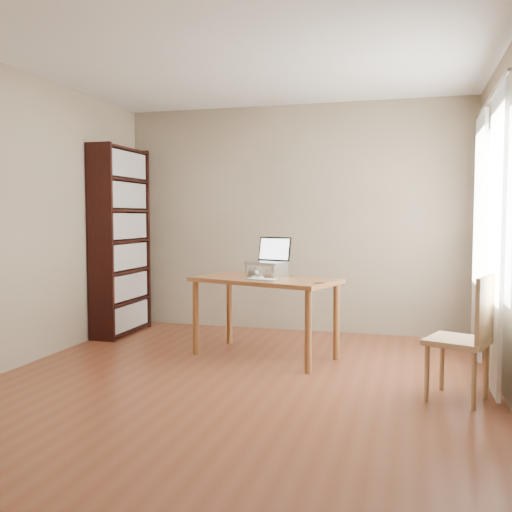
{
  "coord_description": "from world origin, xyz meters",
  "views": [
    {
      "loc": [
        1.33,
        -4.22,
        1.33
      ],
      "look_at": [
        -0.08,
        0.9,
        0.96
      ],
      "focal_mm": 40.0,
      "sensor_mm": 36.0,
      "label": 1
    }
  ],
  "objects_px": {
    "bookshelf": "(121,241)",
    "cat": "(266,271)",
    "keyboard": "(262,280)",
    "laptop": "(268,256)",
    "chair": "(468,334)",
    "desk": "(265,289)"
  },
  "relations": [
    {
      "from": "cat",
      "to": "desk",
      "type": "bearing_deg",
      "value": -71.73
    },
    {
      "from": "laptop",
      "to": "cat",
      "type": "relative_size",
      "value": 0.87
    },
    {
      "from": "cat",
      "to": "keyboard",
      "type": "bearing_deg",
      "value": -70.65
    },
    {
      "from": "keyboard",
      "to": "chair",
      "type": "height_order",
      "value": "chair"
    },
    {
      "from": "bookshelf",
      "to": "keyboard",
      "type": "distance_m",
      "value": 2.08
    },
    {
      "from": "bookshelf",
      "to": "laptop",
      "type": "distance_m",
      "value": 1.9
    },
    {
      "from": "laptop",
      "to": "keyboard",
      "type": "distance_m",
      "value": 0.41
    },
    {
      "from": "bookshelf",
      "to": "desk",
      "type": "height_order",
      "value": "bookshelf"
    },
    {
      "from": "keyboard",
      "to": "cat",
      "type": "bearing_deg",
      "value": 110.87
    },
    {
      "from": "laptop",
      "to": "cat",
      "type": "height_order",
      "value": "laptop"
    },
    {
      "from": "chair",
      "to": "cat",
      "type": "bearing_deg",
      "value": 172.05
    },
    {
      "from": "bookshelf",
      "to": "laptop",
      "type": "bearing_deg",
      "value": -14.88
    },
    {
      "from": "desk",
      "to": "keyboard",
      "type": "relative_size",
      "value": 4.86
    },
    {
      "from": "bookshelf",
      "to": "cat",
      "type": "distance_m",
      "value": 1.91
    },
    {
      "from": "bookshelf",
      "to": "cat",
      "type": "relative_size",
      "value": 4.48
    },
    {
      "from": "laptop",
      "to": "keyboard",
      "type": "relative_size",
      "value": 1.33
    },
    {
      "from": "chair",
      "to": "desk",
      "type": "bearing_deg",
      "value": 174.73
    },
    {
      "from": "keyboard",
      "to": "cat",
      "type": "relative_size",
      "value": 0.65
    },
    {
      "from": "bookshelf",
      "to": "cat",
      "type": "xyz_separation_m",
      "value": [
        1.82,
        -0.52,
        -0.24
      ]
    },
    {
      "from": "bookshelf",
      "to": "chair",
      "type": "bearing_deg",
      "value": -22.67
    },
    {
      "from": "cat",
      "to": "chair",
      "type": "xyz_separation_m",
      "value": [
        1.74,
        -0.97,
        -0.32
      ]
    },
    {
      "from": "bookshelf",
      "to": "keyboard",
      "type": "bearing_deg",
      "value": -24.43
    }
  ]
}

